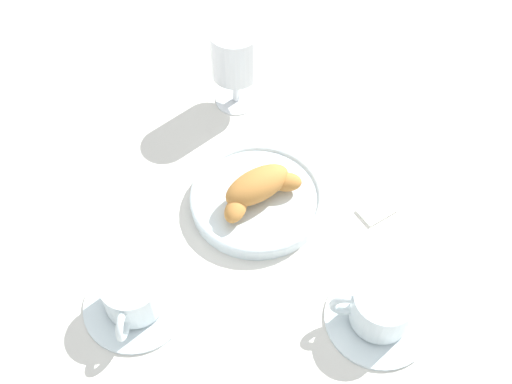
{
  "coord_description": "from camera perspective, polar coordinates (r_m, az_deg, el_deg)",
  "views": [
    {
      "loc": [
        0.22,
        0.5,
        0.74
      ],
      "look_at": [
        0.0,
        0.01,
        0.03
      ],
      "focal_mm": 44.38,
      "sensor_mm": 36.0,
      "label": 1
    }
  ],
  "objects": [
    {
      "name": "ground_plane",
      "position": [
        0.92,
        -0.1,
        -0.72
      ],
      "size": [
        2.2,
        2.2,
        0.0
      ],
      "primitive_type": "plane",
      "color": "silver"
    },
    {
      "name": "pastry_plate",
      "position": [
        0.9,
        -0.0,
        -0.67
      ],
      "size": [
        0.19,
        0.19,
        0.02
      ],
      "color": "silver",
      "rests_on": "ground_plane"
    },
    {
      "name": "coffee_cup_near",
      "position": [
        0.82,
        -11.0,
        -9.24
      ],
      "size": [
        0.14,
        0.14,
        0.06
      ],
      "color": "silver",
      "rests_on": "ground_plane"
    },
    {
      "name": "coffee_cup_far",
      "position": [
        0.81,
        11.09,
        -10.42
      ],
      "size": [
        0.14,
        0.14,
        0.06
      ],
      "color": "silver",
      "rests_on": "ground_plane"
    },
    {
      "name": "sugar_packet",
      "position": [
        0.92,
        10.8,
        -1.61
      ],
      "size": [
        0.05,
        0.04,
        0.01
      ],
      "primitive_type": "cube",
      "rotation": [
        0.0,
        0.0,
        0.15
      ],
      "color": "white",
      "rests_on": "ground_plane"
    },
    {
      "name": "juice_glass_left",
      "position": [
        0.99,
        -1.92,
        12.02
      ],
      "size": [
        0.08,
        0.08,
        0.14
      ],
      "color": "white",
      "rests_on": "ground_plane"
    },
    {
      "name": "croissant_large",
      "position": [
        0.88,
        0.12,
        0.36
      ],
      "size": [
        0.14,
        0.08,
        0.04
      ],
      "color": "#BC7A38",
      "rests_on": "pastry_plate"
    }
  ]
}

